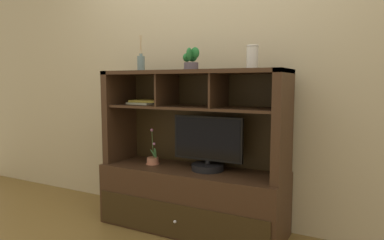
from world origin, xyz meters
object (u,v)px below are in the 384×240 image
object	(u,v)px
magazine_stack_left	(147,102)
potted_orchid	(153,160)
diffuser_bottle	(141,63)
ceramic_vase	(252,57)
tv_monitor	(208,148)
media_console	(192,181)
potted_succulent	(191,61)

from	to	relation	value
magazine_stack_left	potted_orchid	bearing A→B (deg)	-37.62
diffuser_bottle	ceramic_vase	world-z (taller)	diffuser_bottle
diffuser_bottle	potted_orchid	bearing A→B (deg)	-12.54
tv_monitor	potted_orchid	xyz separation A→B (m)	(-0.49, -0.03, -0.14)
magazine_stack_left	ceramic_vase	size ratio (longest dim) A/B	1.74
media_console	potted_succulent	xyz separation A→B (m)	(-0.00, -0.02, 0.95)
tv_monitor	ceramic_vase	bearing A→B (deg)	0.87
potted_orchid	ceramic_vase	distance (m)	1.18
tv_monitor	diffuser_bottle	bearing A→B (deg)	179.87
potted_orchid	ceramic_vase	world-z (taller)	ceramic_vase
magazine_stack_left	ceramic_vase	bearing A→B (deg)	-3.68
tv_monitor	potted_succulent	size ratio (longest dim) A/B	3.29
potted_succulent	media_console	bearing A→B (deg)	86.49
media_console	magazine_stack_left	world-z (taller)	media_console
potted_orchid	potted_succulent	bearing A→B (deg)	1.89
ceramic_vase	potted_succulent	bearing A→B (deg)	-177.61
media_console	magazine_stack_left	bearing A→B (deg)	172.95
media_console	tv_monitor	xyz separation A→B (m)	(0.14, -0.01, 0.28)
potted_orchid	ceramic_vase	size ratio (longest dim) A/B	1.79
media_console	potted_orchid	distance (m)	0.39
potted_orchid	magazine_stack_left	xyz separation A→B (m)	(-0.12, 0.09, 0.48)
media_console	potted_orchid	xyz separation A→B (m)	(-0.36, -0.03, 0.14)
diffuser_bottle	potted_succulent	bearing A→B (deg)	-1.95
magazine_stack_left	ceramic_vase	xyz separation A→B (m)	(0.96, -0.06, 0.35)
media_console	potted_succulent	distance (m)	0.95
potted_orchid	potted_succulent	size ratio (longest dim) A/B	1.73
media_console	diffuser_bottle	world-z (taller)	diffuser_bottle
media_console	potted_succulent	world-z (taller)	potted_succulent
potted_orchid	potted_succulent	distance (m)	0.88
tv_monitor	potted_orchid	world-z (taller)	tv_monitor
potted_succulent	magazine_stack_left	bearing A→B (deg)	170.24
potted_orchid	diffuser_bottle	xyz separation A→B (m)	(-0.13, 0.03, 0.80)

